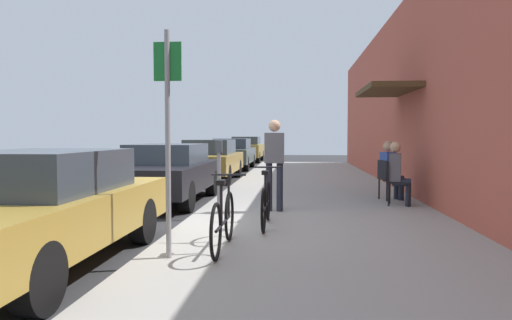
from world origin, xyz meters
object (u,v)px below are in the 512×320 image
parked_car_3 (232,153)px  seated_patron_1 (390,168)px  parked_car_4 (246,149)px  pedestrian_standing (274,158)px  street_sign (168,126)px  bicycle_0 (223,221)px  seated_patron_0 (398,171)px  cafe_chair_1 (388,177)px  parked_car_2 (210,159)px  bicycle_1 (266,203)px  parked_car_1 (167,172)px  parking_meter (219,171)px  parked_car_0 (38,207)px  cafe_chair_0 (395,180)px

parked_car_3 → seated_patron_1: bearing=-65.4°
parked_car_4 → pedestrian_standing: bearing=-82.3°
street_sign → bicycle_0: 1.36m
seated_patron_1 → seated_patron_0: bearing=-90.0°
parked_car_4 → cafe_chair_1: size_ratio=5.06×
parked_car_2 → bicycle_1: (2.49, -8.63, -0.24)m
bicycle_1 → parked_car_1: bearing=127.0°
parking_meter → bicycle_1: 1.61m
parked_car_3 → cafe_chair_1: bearing=-65.7°
parked_car_0 → bicycle_0: bearing=15.5°
parked_car_2 → bicycle_1: bearing=-73.9°
parking_meter → pedestrian_standing: 1.06m
parked_car_0 → seated_patron_1: (5.00, 5.41, 0.11)m
cafe_chair_0 → seated_patron_1: size_ratio=0.67×
parked_car_0 → street_sign: bearing=5.2°
street_sign → seated_patron_0: size_ratio=2.02×
bicycle_1 → seated_patron_0: seated_patron_0 is taller
bicycle_0 → cafe_chair_1: bearing=59.1°
parked_car_2 → parking_meter: size_ratio=3.33×
seated_patron_1 → pedestrian_standing: bearing=-144.1°
parked_car_0 → parked_car_1: 5.44m
parked_car_4 → cafe_chair_1: bearing=-73.8°
parked_car_2 → street_sign: bearing=-82.0°
parked_car_3 → seated_patron_0: bearing=-66.9°
bicycle_1 → cafe_chair_1: bearing=53.1°
bicycle_0 → seated_patron_1: size_ratio=1.33×
parking_meter → bicycle_1: size_ratio=0.77×
parking_meter → parked_car_2: bearing=101.8°
street_sign → bicycle_1: street_sign is taller
parked_car_2 → cafe_chair_0: (4.94, -6.15, -0.10)m
parking_meter → bicycle_0: (0.52, -2.79, -0.41)m
street_sign → seated_patron_0: (3.50, 4.46, -0.82)m
bicycle_0 → seated_patron_1: 5.67m
parked_car_0 → seated_patron_0: bearing=42.6°
parked_car_1 → seated_patron_0: seated_patron_0 is taller
parked_car_0 → parked_car_1: parked_car_0 is taller
parked_car_2 → street_sign: street_sign is taller
parked_car_2 → bicycle_0: 10.39m
bicycle_1 → cafe_chair_0: bicycle_1 is taller
bicycle_0 → seated_patron_0: 4.99m
seated_patron_1 → parked_car_0: bearing=-132.8°
cafe_chair_0 → cafe_chair_1: (0.00, 0.78, 0.00)m
parked_car_3 → parked_car_4: bearing=90.0°
parking_meter → parked_car_1: bearing=126.8°
bicycle_1 → parked_car_4: bearing=97.0°
bicycle_1 → seated_patron_0: 3.54m
parked_car_0 → cafe_chair_0: 6.76m
parking_meter → bicycle_1: (0.94, -1.24, -0.41)m
parked_car_0 → cafe_chair_0: (4.94, 4.61, -0.08)m
parking_meter → street_sign: size_ratio=0.51×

